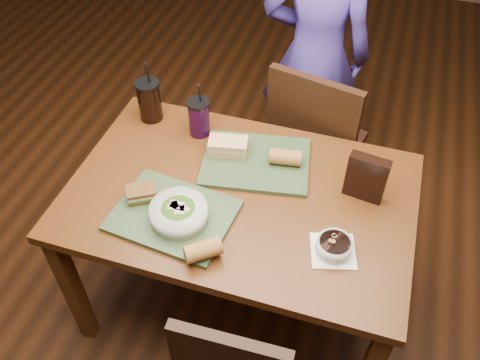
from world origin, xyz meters
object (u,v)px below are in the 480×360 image
object	(u,v)px
chair_far	(311,143)
diner	(315,56)
cup_berry	(199,117)
sandwich_near	(142,193)
dining_table	(240,208)
cup_cola	(149,100)
salad_bowl	(179,212)
baguette_far	(286,157)
soup_bowl	(334,246)
sandwich_far	(228,146)
tray_far	(256,162)
tray_near	(173,215)
chip_bag	(366,178)
baguette_near	(203,250)

from	to	relation	value
chair_far	diner	size ratio (longest dim) A/B	0.64
chair_far	cup_berry	bearing A→B (deg)	-143.94
diner	sandwich_near	bearing A→B (deg)	66.31
dining_table	chair_far	size ratio (longest dim) A/B	1.34
chair_far	cup_cola	xyz separation A→B (m)	(-0.67, -0.29, 0.30)
salad_bowl	sandwich_near	bearing A→B (deg)	163.08
baguette_far	soup_bowl	bearing A→B (deg)	-53.94
soup_bowl	sandwich_far	size ratio (longest dim) A/B	1.10
tray_far	cup_cola	world-z (taller)	cup_cola
soup_bowl	cup_cola	bearing A→B (deg)	151.89
sandwich_near	tray_near	bearing A→B (deg)	-14.92
baguette_far	chip_bag	xyz separation A→B (m)	(0.31, -0.07, 0.05)
tray_far	sandwich_far	world-z (taller)	sandwich_far
tray_near	cup_cola	size ratio (longest dim) A/B	1.47
tray_far	cup_berry	xyz separation A→B (m)	(-0.28, 0.11, 0.07)
diner	tray_near	distance (m)	1.22
dining_table	soup_bowl	xyz separation A→B (m)	(0.38, -0.16, 0.12)
chair_far	tray_far	distance (m)	0.51
tray_near	salad_bowl	world-z (taller)	salad_bowl
sandwich_near	chip_bag	size ratio (longest dim) A/B	0.67
diner	chip_bag	xyz separation A→B (m)	(0.36, -0.87, 0.09)
sandwich_far	diner	bearing A→B (deg)	76.91
tray_far	cup_cola	size ratio (longest dim) A/B	1.47
dining_table	chair_far	world-z (taller)	chair_far
tray_far	baguette_far	world-z (taller)	baguette_far
dining_table	cup_cola	world-z (taller)	cup_cola
salad_bowl	sandwich_far	world-z (taller)	salad_bowl
baguette_near	cup_berry	xyz separation A→B (m)	(-0.24, 0.61, 0.03)
soup_bowl	cup_berry	bearing A→B (deg)	145.76
salad_bowl	sandwich_near	world-z (taller)	salad_bowl
tray_far	chip_bag	xyz separation A→B (m)	(0.43, -0.05, 0.09)
diner	tray_near	bearing A→B (deg)	72.97
diner	soup_bowl	xyz separation A→B (m)	(0.30, -1.16, 0.02)
tray_far	sandwich_far	bearing A→B (deg)	174.06
chair_far	cup_berry	distance (m)	0.62
tray_far	salad_bowl	world-z (taller)	salad_bowl
chair_far	salad_bowl	size ratio (longest dim) A/B	4.74
sandwich_near	baguette_far	xyz separation A→B (m)	(0.46, 0.34, 0.01)
chair_far	soup_bowl	bearing A→B (deg)	-74.29
soup_bowl	cup_cola	distance (m)	1.01
sandwich_far	cup_berry	distance (m)	0.19
sandwich_near	dining_table	bearing A→B (deg)	24.22
salad_bowl	sandwich_near	xyz separation A→B (m)	(-0.17, 0.05, -0.01)
tray_far	sandwich_near	world-z (taller)	sandwich_near
soup_bowl	baguette_near	size ratio (longest dim) A/B	1.50
diner	tray_near	xyz separation A→B (m)	(-0.28, -1.18, 0.00)
chair_far	cup_berry	size ratio (longest dim) A/B	3.82
tray_far	cup_cola	bearing A→B (deg)	164.70
sandwich_far	baguette_far	distance (m)	0.23
sandwich_far	baguette_far	xyz separation A→B (m)	(0.23, 0.01, -0.00)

